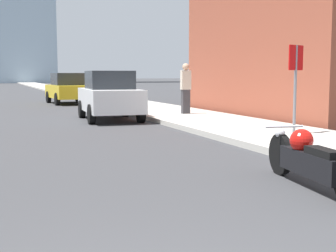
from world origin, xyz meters
TOP-DOWN VIEW (x-y plane):
  - sidewalk at (5.97, 40.00)m, footprint 3.20×240.00m
  - motorcycle at (3.43, 3.23)m, footprint 0.66×2.50m
  - parked_car_white at (3.20, 13.86)m, footprint 1.99×3.90m
  - parked_car_yellow at (3.33, 23.85)m, footprint 2.06×4.15m
  - stop_sign at (6.24, 7.46)m, footprint 0.57×0.26m
  - pedestrian at (6.06, 13.81)m, footprint 0.36×0.26m

SIDE VIEW (x-z plane):
  - sidewalk at x=5.97m, z-range 0.00..0.15m
  - motorcycle at x=3.43m, z-range 0.00..0.80m
  - parked_car_yellow at x=3.33m, z-range 0.00..1.67m
  - parked_car_white at x=3.20m, z-range 0.00..1.71m
  - pedestrian at x=6.06m, z-range 0.19..2.04m
  - stop_sign at x=6.24m, z-range 0.54..2.68m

